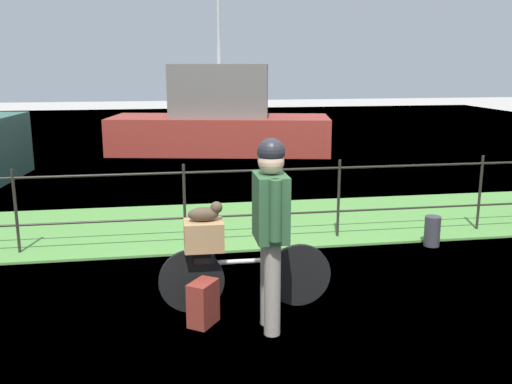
{
  "coord_description": "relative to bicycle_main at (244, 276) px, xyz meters",
  "views": [
    {
      "loc": [
        -1.25,
        -4.54,
        2.29
      ],
      "look_at": [
        -0.26,
        1.39,
        0.9
      ],
      "focal_mm": 39.84,
      "sensor_mm": 36.0,
      "label": 1
    }
  ],
  "objects": [
    {
      "name": "ground_plane",
      "position": [
        0.54,
        -0.41,
        -0.32
      ],
      "size": [
        60.0,
        60.0,
        0.0
      ],
      "primitive_type": "plane",
      "color": "#B2ADA3"
    },
    {
      "name": "grass_strip",
      "position": [
        0.54,
        2.81,
        -0.31
      ],
      "size": [
        27.0,
        2.4,
        0.03
      ],
      "primitive_type": "cube",
      "color": "#569342",
      "rests_on": "ground"
    },
    {
      "name": "harbor_water",
      "position": [
        0.54,
        8.81,
        -0.32
      ],
      "size": [
        30.0,
        30.0,
        0.0
      ],
      "primitive_type": "plane",
      "color": "#60849E",
      "rests_on": "ground"
    },
    {
      "name": "iron_fence",
      "position": [
        0.54,
        1.97,
        0.29
      ],
      "size": [
        18.04,
        0.04,
        1.05
      ],
      "color": "#28231E",
      "rests_on": "ground"
    },
    {
      "name": "bicycle_main",
      "position": [
        0.0,
        0.0,
        0.0
      ],
      "size": [
        1.63,
        0.17,
        0.61
      ],
      "color": "black",
      "rests_on": "ground"
    },
    {
      "name": "wooden_crate",
      "position": [
        -0.37,
        0.01,
        0.42
      ],
      "size": [
        0.36,
        0.29,
        0.27
      ],
      "primitive_type": "cube",
      "rotation": [
        0.0,
        0.0,
        -0.02
      ],
      "color": "#A87F51",
      "rests_on": "bicycle_main"
    },
    {
      "name": "terrier_dog",
      "position": [
        -0.34,
        0.01,
        0.63
      ],
      "size": [
        0.32,
        0.14,
        0.18
      ],
      "color": "#4C3D2D",
      "rests_on": "wooden_crate"
    },
    {
      "name": "cyclist_person",
      "position": [
        0.16,
        -0.45,
        0.68
      ],
      "size": [
        0.27,
        0.54,
        1.68
      ],
      "color": "gray",
      "rests_on": "ground"
    },
    {
      "name": "backpack_on_paving",
      "position": [
        -0.4,
        -0.27,
        -0.12
      ],
      "size": [
        0.31,
        0.33,
        0.4
      ],
      "primitive_type": "cube",
      "rotation": [
        0.0,
        0.0,
        4.1
      ],
      "color": "maroon",
      "rests_on": "ground"
    },
    {
      "name": "mooring_bollard",
      "position": [
        2.62,
        1.47,
        -0.13
      ],
      "size": [
        0.2,
        0.2,
        0.39
      ],
      "primitive_type": "cylinder",
      "color": "#38383D",
      "rests_on": "ground"
    },
    {
      "name": "moored_boat_mid",
      "position": [
        0.76,
        9.5,
        0.48
      ],
      "size": [
        5.78,
        2.96,
        3.83
      ],
      "color": "#9E3328",
      "rests_on": "ground"
    }
  ]
}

